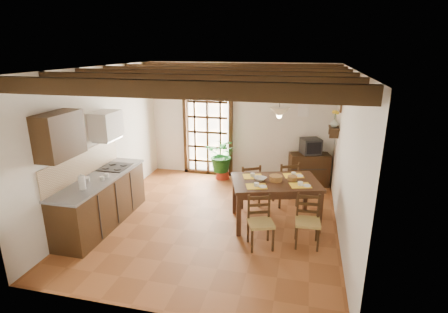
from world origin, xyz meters
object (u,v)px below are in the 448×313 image
(crt_tv, at_px, (311,146))
(potted_plant, at_px, (223,156))
(dining_table, at_px, (275,186))
(chair_near_right, at_px, (307,230))
(pendant_lamp, at_px, (279,111))
(sideboard, at_px, (309,170))
(chair_near_left, at_px, (260,231))
(kitchen_counter, at_px, (102,200))
(chair_far_right, at_px, (285,191))
(chair_far_left, at_px, (249,192))

(crt_tv, height_order, potted_plant, potted_plant)
(potted_plant, bearing_deg, crt_tv, 0.72)
(potted_plant, bearing_deg, dining_table, -54.00)
(chair_near_right, distance_m, pendant_lamp, 2.05)
(sideboard, bearing_deg, dining_table, -120.86)
(chair_near_left, distance_m, crt_tv, 3.09)
(kitchen_counter, relative_size, pendant_lamp, 2.66)
(chair_far_right, bearing_deg, kitchen_counter, 0.61)
(chair_near_left, bearing_deg, chair_near_right, -4.39)
(kitchen_counter, relative_size, crt_tv, 4.24)
(dining_table, relative_size, sideboard, 1.93)
(sideboard, height_order, crt_tv, crt_tv)
(chair_far_left, distance_m, pendant_lamp, 1.97)
(chair_near_left, height_order, chair_near_right, chair_near_left)
(sideboard, bearing_deg, kitchen_counter, -156.87)
(sideboard, distance_m, potted_plant, 2.09)
(kitchen_counter, bearing_deg, dining_table, 14.05)
(potted_plant, bearing_deg, chair_near_left, -65.34)
(chair_far_left, height_order, potted_plant, potted_plant)
(chair_far_right, distance_m, potted_plant, 2.01)
(chair_near_right, distance_m, chair_far_right, 1.57)
(crt_tv, bearing_deg, chair_far_right, -134.18)
(kitchen_counter, bearing_deg, potted_plant, 60.30)
(dining_table, height_order, crt_tv, crt_tv)
(chair_near_left, bearing_deg, crt_tv, 54.68)
(kitchen_counter, bearing_deg, pendant_lamp, 15.79)
(pendant_lamp, bearing_deg, kitchen_counter, -164.21)
(chair_near_left, height_order, pendant_lamp, pendant_lamp)
(sideboard, bearing_deg, potted_plant, 166.43)
(chair_near_right, bearing_deg, sideboard, 86.85)
(dining_table, bearing_deg, chair_far_left, 115.86)
(chair_near_left, height_order, sideboard, chair_near_left)
(chair_near_left, distance_m, chair_far_left, 1.57)
(chair_near_right, distance_m, chair_far_left, 1.75)
(kitchen_counter, distance_m, crt_tv, 4.65)
(dining_table, relative_size, crt_tv, 3.31)
(chair_far_left, distance_m, crt_tv, 1.97)
(chair_near_left, xyz_separation_m, crt_tv, (0.75, 2.92, 0.69))
(chair_near_left, bearing_deg, sideboard, 54.71)
(dining_table, distance_m, chair_near_left, 0.99)
(chair_far_right, relative_size, sideboard, 1.04)
(kitchen_counter, xyz_separation_m, sideboard, (3.67, 2.83, -0.09))
(dining_table, height_order, sideboard, dining_table)
(potted_plant, xyz_separation_m, pendant_lamp, (1.47, -1.93, 1.51))
(chair_near_left, relative_size, sideboard, 0.95)
(kitchen_counter, height_order, chair_far_right, kitchen_counter)
(chair_near_left, bearing_deg, chair_far_left, 85.51)
(sideboard, relative_size, potted_plant, 0.40)
(dining_table, bearing_deg, crt_tv, 57.03)
(chair_far_right, distance_m, pendant_lamp, 1.94)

